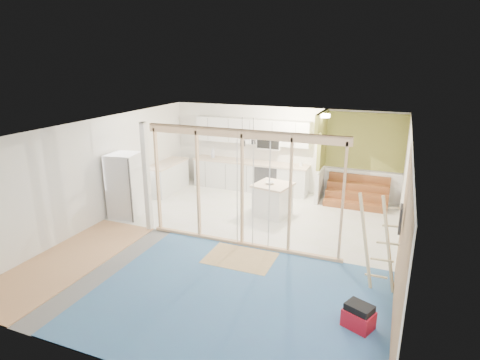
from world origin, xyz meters
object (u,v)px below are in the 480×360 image
at_px(fridge, 125,186).
at_px(island, 273,200).
at_px(toolbox, 359,317).
at_px(ladder, 380,243).

xyz_separation_m(fridge, island, (3.49, 1.47, -0.41)).
relative_size(fridge, island, 1.61).
height_order(toolbox, ladder, ladder).
bearing_deg(island, ladder, -32.29).
height_order(island, toolbox, island).
bearing_deg(island, fridge, -145.91).
relative_size(island, toolbox, 1.98).
distance_m(fridge, toolbox, 6.60).
xyz_separation_m(island, ladder, (2.76, -2.62, 0.45)).
bearing_deg(ladder, island, 158.35).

